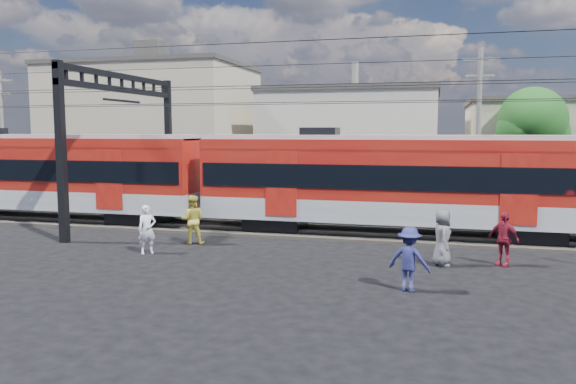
% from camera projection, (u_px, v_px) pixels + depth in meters
% --- Properties ---
extents(ground, '(120.00, 120.00, 0.00)m').
position_uv_depth(ground, '(290.00, 283.00, 16.05)').
color(ground, black).
rests_on(ground, ground).
extents(track_bed, '(70.00, 3.40, 0.12)m').
position_uv_depth(track_bed, '(337.00, 232.00, 23.73)').
color(track_bed, '#2D2823').
rests_on(track_bed, ground).
extents(rail_near, '(70.00, 0.12, 0.12)m').
position_uv_depth(rail_near, '(334.00, 233.00, 23.00)').
color(rail_near, '#59544C').
rests_on(rail_near, track_bed).
extents(rail_far, '(70.00, 0.12, 0.12)m').
position_uv_depth(rail_far, '(340.00, 227.00, 24.44)').
color(rail_far, '#59544C').
rests_on(rail_far, track_bed).
extents(commuter_train, '(50.30, 3.08, 4.17)m').
position_uv_depth(commuter_train, '(402.00, 179.00, 22.81)').
color(commuter_train, black).
rests_on(commuter_train, ground).
extents(catenary, '(70.00, 9.30, 7.52)m').
position_uv_depth(catenary, '(149.00, 113.00, 25.37)').
color(catenary, black).
rests_on(catenary, ground).
extents(building_west, '(14.28, 10.20, 9.30)m').
position_uv_depth(building_west, '(154.00, 127.00, 42.91)').
color(building_west, tan).
rests_on(building_west, ground).
extents(building_midwest, '(12.24, 12.24, 7.30)m').
position_uv_depth(building_midwest, '(354.00, 140.00, 42.11)').
color(building_midwest, beige).
rests_on(building_midwest, ground).
extents(utility_pole_mid, '(1.80, 0.24, 8.50)m').
position_uv_depth(utility_pole_mid, '(478.00, 127.00, 28.45)').
color(utility_pole_mid, slate).
rests_on(utility_pole_mid, ground).
extents(utility_pole_west, '(1.80, 0.24, 8.00)m').
position_uv_depth(utility_pole_west, '(2.00, 132.00, 34.61)').
color(utility_pole_west, slate).
rests_on(utility_pole_west, ground).
extents(tree_near, '(3.82, 3.64, 6.72)m').
position_uv_depth(tree_near, '(536.00, 125.00, 30.61)').
color(tree_near, '#382619').
rests_on(tree_near, ground).
extents(pedestrian_a, '(0.75, 0.72, 1.73)m').
position_uv_depth(pedestrian_a, '(147.00, 229.00, 19.85)').
color(pedestrian_a, silver).
rests_on(pedestrian_a, ground).
extents(pedestrian_b, '(1.09, 0.96, 1.89)m').
position_uv_depth(pedestrian_b, '(192.00, 220.00, 21.54)').
color(pedestrian_b, gold).
rests_on(pedestrian_b, ground).
extents(pedestrian_c, '(1.27, 0.93, 1.77)m').
position_uv_depth(pedestrian_c, '(409.00, 259.00, 15.18)').
color(pedestrian_c, navy).
rests_on(pedestrian_c, ground).
extents(pedestrian_d, '(1.09, 0.95, 1.76)m').
position_uv_depth(pedestrian_d, '(503.00, 239.00, 18.04)').
color(pedestrian_d, maroon).
rests_on(pedestrian_d, ground).
extents(pedestrian_e, '(0.68, 0.95, 1.83)m').
position_uv_depth(pedestrian_e, '(442.00, 238.00, 18.06)').
color(pedestrian_e, '#55545A').
rests_on(pedestrian_e, ground).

